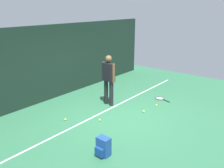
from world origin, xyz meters
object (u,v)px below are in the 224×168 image
tennis_ball_far_left (65,120)px  tennis_ball_by_fence (144,111)px  tennis_player (109,77)px  tennis_racket (160,99)px  tennis_ball_near_player (156,105)px  tennis_ball_mid_court (100,120)px  backpack (103,147)px

tennis_ball_far_left → tennis_ball_by_fence: bearing=-37.2°
tennis_player → tennis_racket: (1.57, -1.14, -0.95)m
tennis_ball_near_player → tennis_ball_by_fence: (-0.69, 0.07, 0.00)m
tennis_player → tennis_ball_by_fence: 1.59m
tennis_ball_near_player → tennis_racket: bearing=17.3°
tennis_player → tennis_racket: tennis_player is taller
tennis_player → tennis_ball_by_fence: (0.19, -1.28, -0.93)m
tennis_ball_mid_court → tennis_ball_far_left: size_ratio=1.00×
tennis_ball_near_player → tennis_ball_by_fence: size_ratio=1.00×
backpack → tennis_ball_mid_court: backpack is taller
tennis_ball_far_left → tennis_player: bearing=-6.5°
tennis_racket → backpack: (-3.94, -0.66, 0.20)m
backpack → tennis_ball_mid_court: 1.72m
tennis_player → tennis_ball_mid_court: bearing=-58.8°
tennis_ball_mid_court → tennis_ball_by_fence: bearing=-26.8°
backpack → tennis_ball_by_fence: 2.62m
tennis_racket → tennis_ball_far_left: size_ratio=9.65×
tennis_player → backpack: tennis_player is taller
tennis_racket → tennis_ball_by_fence: bearing=109.9°
tennis_ball_by_fence → tennis_player: bearing=98.5°
tennis_ball_near_player → tennis_ball_by_fence: bearing=174.0°
tennis_player → tennis_ball_far_left: (-1.76, 0.20, -0.93)m
backpack → tennis_ball_by_fence: bearing=103.0°
tennis_player → tennis_ball_far_left: 2.00m
tennis_ball_by_fence → tennis_racket: bearing=5.9°
tennis_ball_near_player → tennis_ball_mid_court: (-2.02, 0.74, 0.00)m
tennis_player → tennis_ball_by_fence: size_ratio=25.76×
tennis_ball_mid_court → backpack: bearing=-135.8°
tennis_player → tennis_ball_near_player: 1.86m
tennis_ball_by_fence → tennis_ball_near_player: bearing=-6.0°
tennis_ball_near_player → tennis_ball_mid_court: same height
tennis_player → tennis_racket: 2.16m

